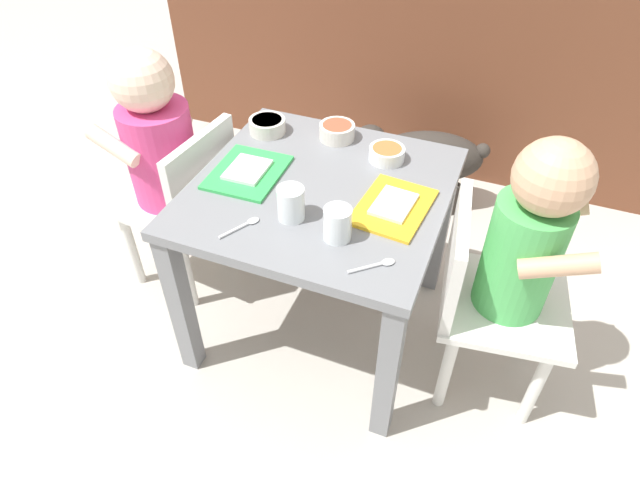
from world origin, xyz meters
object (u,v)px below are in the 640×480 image
(dining_table, at_px, (320,214))
(seated_child_left, at_px, (163,149))
(food_tray_right, at_px, (393,206))
(spoon_by_right_tray, at_px, (376,265))
(water_cup_right, at_px, (291,205))
(dog, at_px, (421,156))
(cereal_bowl_right_side, at_px, (337,131))
(water_cup_left, at_px, (337,226))
(seated_child_right, at_px, (518,251))
(veggie_bowl_far, at_px, (387,153))
(cereal_bowl_left_side, at_px, (267,125))
(food_tray_left, at_px, (248,172))
(spoon_by_left_tray, at_px, (243,226))

(dining_table, distance_m, seated_child_left, 0.46)
(food_tray_right, height_order, spoon_by_right_tray, food_tray_right)
(water_cup_right, height_order, spoon_by_right_tray, water_cup_right)
(water_cup_right, bearing_deg, dog, 80.24)
(dining_table, bearing_deg, water_cup_right, -97.26)
(dining_table, xyz_separation_m, cereal_bowl_right_side, (-0.04, 0.21, 0.10))
(spoon_by_right_tray, bearing_deg, water_cup_right, 160.57)
(water_cup_left, height_order, water_cup_right, water_cup_right)
(seated_child_right, height_order, spoon_by_right_tray, seated_child_right)
(dining_table, xyz_separation_m, seated_child_right, (0.45, -0.03, 0.06))
(dining_table, xyz_separation_m, spoon_by_right_tray, (0.20, -0.20, 0.08))
(dog, height_order, cereal_bowl_right_side, cereal_bowl_right_side)
(veggie_bowl_far, bearing_deg, cereal_bowl_left_side, 177.95)
(seated_child_left, height_order, water_cup_left, seated_child_left)
(food_tray_right, height_order, veggie_bowl_far, veggie_bowl_far)
(seated_child_left, relative_size, cereal_bowl_right_side, 7.80)
(dog, bearing_deg, seated_child_right, -63.17)
(seated_child_left, distance_m, cereal_bowl_left_side, 0.28)
(dining_table, height_order, spoon_by_right_tray, spoon_by_right_tray)
(dog, xyz_separation_m, water_cup_left, (-0.02, -0.78, 0.31))
(veggie_bowl_far, bearing_deg, dining_table, -123.88)
(seated_child_right, height_order, food_tray_left, seated_child_right)
(seated_child_right, relative_size, food_tray_left, 3.60)
(dining_table, bearing_deg, cereal_bowl_right_side, 100.04)
(dog, xyz_separation_m, water_cup_right, (-0.13, -0.76, 0.31))
(dog, relative_size, food_tray_right, 2.16)
(dining_table, height_order, seated_child_left, seated_child_left)
(water_cup_right, distance_m, spoon_by_left_tray, 0.11)
(cereal_bowl_right_side, height_order, spoon_by_right_tray, cereal_bowl_right_side)
(water_cup_right, distance_m, cereal_bowl_left_side, 0.36)
(seated_child_right, distance_m, food_tray_right, 0.27)
(cereal_bowl_right_side, xyz_separation_m, cereal_bowl_left_side, (-0.18, -0.04, -0.00))
(veggie_bowl_far, relative_size, spoon_by_right_tray, 1.04)
(seated_child_left, height_order, spoon_by_left_tray, seated_child_left)
(veggie_bowl_far, distance_m, spoon_by_right_tray, 0.37)
(food_tray_right, xyz_separation_m, cereal_bowl_left_side, (-0.39, 0.19, 0.01))
(food_tray_left, bearing_deg, cereal_bowl_right_side, 58.25)
(seated_child_right, height_order, veggie_bowl_far, seated_child_right)
(food_tray_left, distance_m, water_cup_right, 0.20)
(cereal_bowl_right_side, distance_m, spoon_by_left_tray, 0.41)
(seated_child_left, xyz_separation_m, water_cup_right, (0.43, -0.15, 0.06))
(water_cup_right, bearing_deg, spoon_by_right_tray, -19.43)
(dog, height_order, veggie_bowl_far, veggie_bowl_far)
(dining_table, relative_size, water_cup_left, 7.93)
(seated_child_left, distance_m, spoon_by_right_tray, 0.69)
(cereal_bowl_right_side, relative_size, veggie_bowl_far, 1.05)
(food_tray_right, bearing_deg, spoon_by_left_tray, -147.41)
(seated_child_right, xyz_separation_m, spoon_by_right_tray, (-0.25, -0.17, 0.03))
(seated_child_right, relative_size, dog, 1.57)
(water_cup_left, relative_size, spoon_by_left_tray, 0.78)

